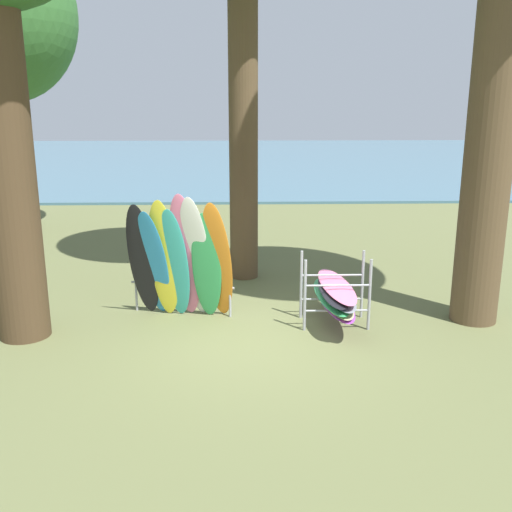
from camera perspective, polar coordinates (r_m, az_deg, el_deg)
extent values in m
plane|color=#60663D|center=(9.68, -0.84, -8.22)|extent=(80.00, 80.00, 0.00)
cube|color=#477084|center=(40.14, -1.52, 9.51)|extent=(80.00, 36.00, 0.10)
cylinder|color=#4C3823|center=(9.92, -23.19, 9.34)|extent=(0.81, 0.81, 6.09)
cylinder|color=brown|center=(10.60, 22.08, 12.18)|extent=(0.80, 0.80, 6.99)
cylinder|color=brown|center=(12.54, -1.25, 13.39)|extent=(0.61, 0.61, 6.95)
cylinder|color=#4C3823|center=(18.60, -22.50, 9.48)|extent=(0.49, 0.49, 4.82)
ellipsoid|color=#387033|center=(18.69, -23.70, 20.84)|extent=(4.12, 4.12, 4.74)
ellipsoid|color=black|center=(10.55, -10.99, -0.41)|extent=(0.65, 0.74, 2.13)
ellipsoid|color=#2D8ED1|center=(10.51, -9.97, -0.75)|extent=(0.69, 0.78, 2.01)
ellipsoid|color=yellow|center=(10.44, -8.99, -0.30)|extent=(0.60, 0.58, 2.19)
ellipsoid|color=#38B2AD|center=(10.41, -7.96, -0.74)|extent=(0.65, 0.64, 2.04)
ellipsoid|color=pink|center=(10.32, -6.95, -0.03)|extent=(0.63, 0.73, 2.32)
ellipsoid|color=white|center=(10.29, -5.91, -0.18)|extent=(0.68, 0.81, 2.28)
ellipsoid|color=#339E56|center=(10.28, -4.85, -0.98)|extent=(0.59, 0.57, 1.99)
ellipsoid|color=orange|center=(10.22, -3.81, -0.49)|extent=(0.70, 0.80, 2.19)
cylinder|color=#9EA0A5|center=(11.14, -11.60, -3.87)|extent=(0.04, 0.04, 0.55)
cylinder|color=#9EA0A5|center=(10.60, -2.54, -4.56)|extent=(0.04, 0.04, 0.55)
cylinder|color=#9EA0A5|center=(10.75, -7.23, -2.83)|extent=(1.92, 0.48, 0.04)
cylinder|color=#9EA0A5|center=(9.90, 4.80, -3.88)|extent=(0.05, 0.05, 1.25)
cylinder|color=#9EA0A5|center=(10.08, 11.04, -3.76)|extent=(0.05, 0.05, 1.25)
cylinder|color=#9EA0A5|center=(10.46, 4.44, -2.82)|extent=(0.05, 0.05, 1.25)
cylinder|color=#9EA0A5|center=(10.64, 10.34, -2.73)|extent=(0.05, 0.05, 1.25)
cylinder|color=#9EA0A5|center=(10.06, 7.89, -5.31)|extent=(1.10, 0.04, 0.04)
cylinder|color=#9EA0A5|center=(9.92, 7.98, -2.87)|extent=(1.10, 0.04, 0.04)
cylinder|color=#9EA0A5|center=(10.62, 7.37, -4.19)|extent=(1.10, 0.04, 0.04)
cylinder|color=#9EA0A5|center=(10.48, 7.45, -1.87)|extent=(1.10, 0.04, 0.04)
ellipsoid|color=purple|center=(10.33, 7.73, -4.48)|extent=(0.61, 2.12, 0.06)
ellipsoid|color=#C6B289|center=(10.31, 7.57, -4.17)|extent=(0.64, 2.13, 0.06)
ellipsoid|color=#339E56|center=(10.28, 7.33, -3.86)|extent=(0.58, 2.12, 0.06)
ellipsoid|color=gray|center=(10.27, 7.84, -3.53)|extent=(0.60, 2.12, 0.06)
ellipsoid|color=black|center=(10.25, 7.59, -3.22)|extent=(0.57, 2.11, 0.06)
ellipsoid|color=pink|center=(10.24, 7.85, -2.90)|extent=(0.63, 2.13, 0.06)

